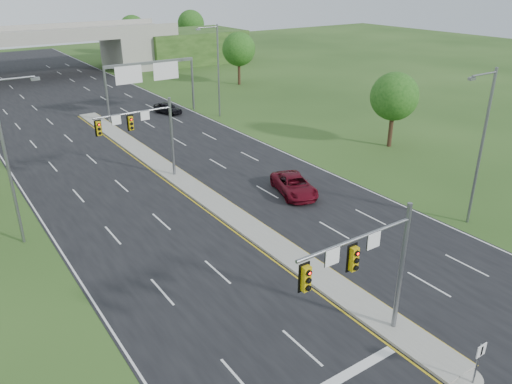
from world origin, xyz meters
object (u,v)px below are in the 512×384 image
Objects in this scene: keep_right_sign at (479,357)px; sign_gantry at (149,74)px; signal_mast_near at (371,263)px; signal_mast_far at (146,129)px; car_far_a at (294,185)px; overpass at (30,56)px; car_far_c at (168,108)px.

keep_right_sign is 0.19× the size of sign_gantry.
signal_mast_near is 0.60× the size of sign_gantry.
signal_mast_far is 1.28× the size of car_far_a.
car_far_a is (8.54, 16.05, -3.95)m from signal_mast_near.
signal_mast_far reaches higher than car_far_a.
car_far_a is at bearing 72.98° from keep_right_sign.
keep_right_sign is (2.26, -29.45, -3.21)m from signal_mast_far.
car_far_a is at bearing -46.34° from signal_mast_far.
car_far_a is at bearing -84.40° from overpass.
overpass reaches higher than keep_right_sign.
keep_right_sign is at bearing -90.00° from overpass.
car_far_c is (8.71, -35.14, -2.85)m from overpass.
signal_mast_near is 25.00m from signal_mast_far.
overpass is 64.39m from car_far_a.
signal_mast_far is 21.91m from sign_gantry.
sign_gantry reaches higher than car_far_c.
overpass is at bearing 84.42° from car_far_c.
overpass is (2.26, 80.07, -1.17)m from signal_mast_near.
car_far_c is at bearing 79.99° from keep_right_sign.
keep_right_sign is 0.40× the size of car_far_a.
signal_mast_near is 46.43m from car_far_c.
signal_mast_far reaches higher than car_far_c.
signal_mast_far is at bearing -138.35° from car_far_c.
signal_mast_near reaches higher than car_far_a.
sign_gantry is (6.68, 49.45, 3.72)m from keep_right_sign.
car_far_a is at bearing -90.81° from sign_gantry.
car_far_a is (6.28, 20.50, -0.74)m from keep_right_sign.
signal_mast_far is 55.13m from overpass.
keep_right_sign is at bearing -119.51° from car_far_c.
car_far_a is (8.54, -8.95, -3.95)m from signal_mast_far.
signal_mast_far is at bearing 90.00° from signal_mast_near.
signal_mast_far is at bearing 94.39° from keep_right_sign.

